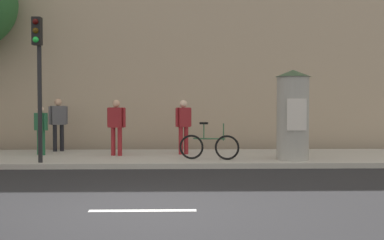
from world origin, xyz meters
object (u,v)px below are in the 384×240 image
Objects in this scene: pedestrian_in_light_jacket at (58,120)px; bicycle_leaning at (209,146)px; poster_column at (293,114)px; pedestrian_with_backpack at (116,122)px; pedestrian_in_red_top at (41,127)px; traffic_light at (38,65)px; pedestrian_near_pole at (183,123)px.

pedestrian_in_light_jacket reaches higher than bicycle_leaning.
poster_column is at bearing -19.03° from pedestrian_in_light_jacket.
pedestrian_with_backpack is 2.45m from pedestrian_in_red_top.
traffic_light reaches higher than pedestrian_near_pole.
pedestrian_near_pole is at bearing -13.92° from pedestrian_in_light_jacket.
traffic_light is 4.82m from pedestrian_near_pole.
pedestrian_with_backpack reaches higher than bicycle_leaning.
pedestrian_near_pole is at bearing 154.58° from poster_column.
poster_column reaches higher than pedestrian_near_pole.
pedestrian_in_light_jacket is (-2.16, 1.39, 0.03)m from pedestrian_with_backpack.
poster_column is at bearing -10.62° from pedestrian_in_red_top.
pedestrian_near_pole is at bearing 27.89° from traffic_light.
poster_column is 1.50× the size of bicycle_leaning.
pedestrian_near_pole is at bearing 0.79° from pedestrian_in_red_top.
traffic_light reaches higher than poster_column.
pedestrian_near_pole reaches higher than pedestrian_in_red_top.
pedestrian_with_backpack is at bearing 43.36° from traffic_light.
pedestrian_near_pole is (3.99, 2.11, -1.67)m from traffic_light.
bicycle_leaning is at bearing -26.48° from pedestrian_in_light_jacket.
pedestrian_in_red_top is (-0.26, -1.12, -0.18)m from pedestrian_in_light_jacket.
pedestrian_with_backpack is at bearing -32.70° from pedestrian_in_light_jacket.
pedestrian_with_backpack is 0.97× the size of pedestrian_in_light_jacket.
bicycle_leaning is (4.73, 0.68, -2.31)m from traffic_light.
pedestrian_in_red_top is at bearing 165.40° from bicycle_leaning.
bicycle_leaning is at bearing 8.15° from traffic_light.
pedestrian_in_red_top is (-0.54, 2.05, -1.80)m from traffic_light.
pedestrian_with_backpack is 1.00× the size of pedestrian_near_pole.
pedestrian_with_backpack is at bearing 158.77° from bicycle_leaning.
pedestrian_with_backpack is at bearing -6.31° from pedestrian_in_red_top.
poster_column is 1.45× the size of pedestrian_in_light_jacket.
poster_column reaches higher than pedestrian_in_light_jacket.
pedestrian_in_light_jacket is 5.63m from bicycle_leaning.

